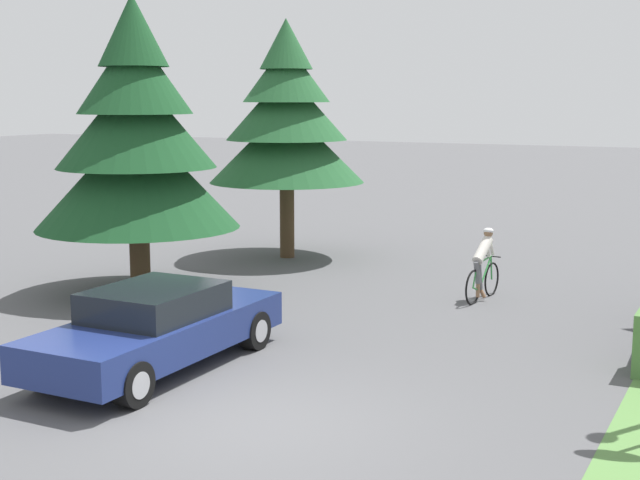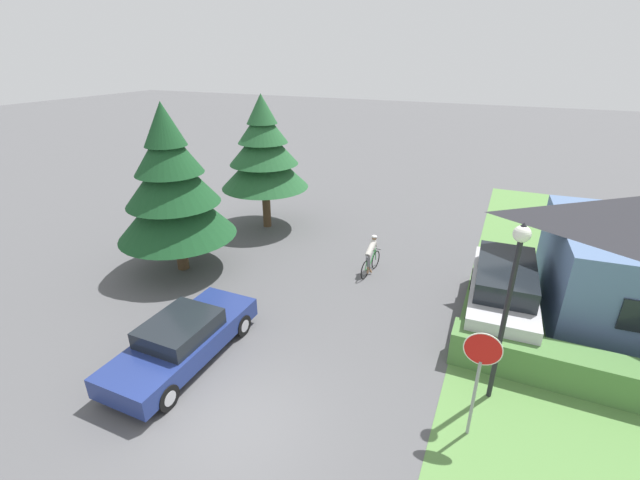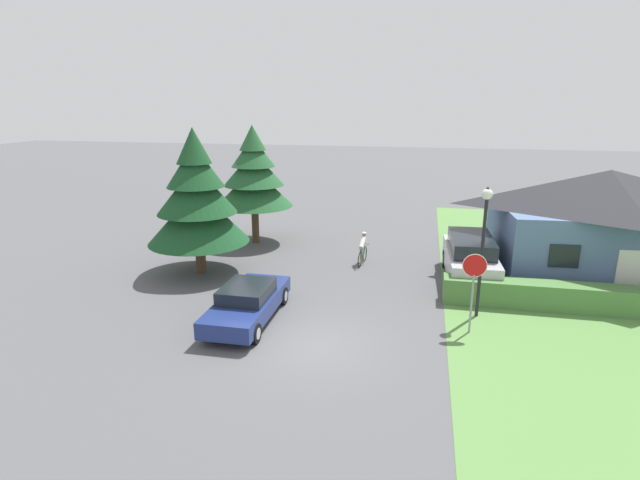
{
  "view_description": "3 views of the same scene",
  "coord_description": "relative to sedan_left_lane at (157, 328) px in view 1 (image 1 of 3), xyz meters",
  "views": [
    {
      "loc": [
        5.72,
        -9.51,
        4.18
      ],
      "look_at": [
        -2.34,
        6.34,
        1.33
      ],
      "focal_mm": 50.0,
      "sensor_mm": 36.0,
      "label": 1
    },
    {
      "loc": [
        4.68,
        -5.87,
        7.85
      ],
      "look_at": [
        -1.1,
        7.08,
        1.57
      ],
      "focal_mm": 24.0,
      "sensor_mm": 36.0,
      "label": 2
    },
    {
      "loc": [
        3.11,
        -13.81,
        7.37
      ],
      "look_at": [
        -0.94,
        5.51,
        1.83
      ],
      "focal_mm": 28.0,
      "sensor_mm": 36.0,
      "label": 3
    }
  ],
  "objects": [
    {
      "name": "cyclist",
      "position": [
        3.11,
        6.93,
        0.07
      ],
      "size": [
        0.44,
        1.72,
        1.51
      ],
      "rotation": [
        0.0,
        0.0,
        1.47
      ],
      "color": "black",
      "rests_on": "ground"
    },
    {
      "name": "conifer_tall_far",
      "position": [
        -2.98,
        9.51,
        2.96
      ],
      "size": [
        4.04,
        4.04,
        6.19
      ],
      "color": "#4C3823",
      "rests_on": "ground"
    },
    {
      "name": "sedan_left_lane",
      "position": [
        0.0,
        0.0,
        0.0
      ],
      "size": [
        1.85,
        4.7,
        1.3
      ],
      "rotation": [
        0.0,
        0.0,
        1.57
      ],
      "color": "navy",
      "rests_on": "ground"
    },
    {
      "name": "ground_plane",
      "position": [
        2.62,
        -1.31,
        -0.65
      ],
      "size": [
        140.0,
        140.0,
        0.0
      ],
      "primitive_type": "plane",
      "color": "#515154"
    },
    {
      "name": "conifer_tall_near",
      "position": [
        -3.73,
        4.31,
        2.66
      ],
      "size": [
        4.35,
        4.35,
        6.32
      ],
      "color": "#4C3823",
      "rests_on": "ground"
    }
  ]
}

